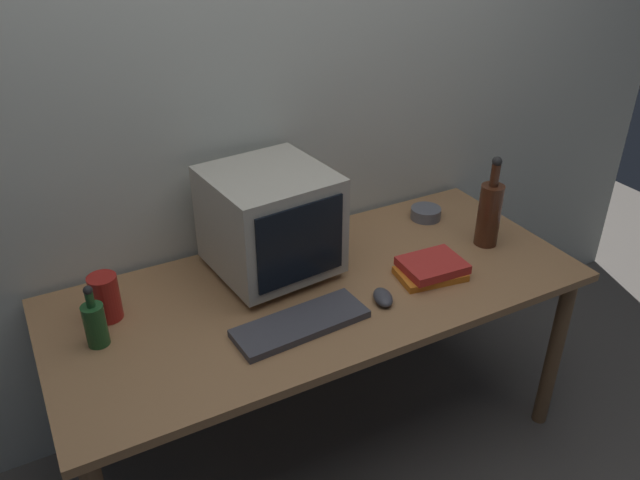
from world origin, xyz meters
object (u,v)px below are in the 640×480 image
Objects in this scene: book_stack at (431,269)px; metal_canister at (105,297)px; crt_monitor at (270,222)px; bottle_short at (95,323)px; cd_spindle at (426,213)px; computer_mouse at (383,297)px; bottle_tall at (489,212)px; keyboard at (301,323)px.

book_stack is 1.07m from metal_canister.
crt_monitor is 2.06× the size of bottle_short.
crt_monitor is at bearing -175.05° from cd_spindle.
book_stack reaches higher than computer_mouse.
computer_mouse is 0.57m from bottle_tall.
bottle_short is at bearing 171.10° from book_stack.
cd_spindle reaches higher than computer_mouse.
keyboard is 1.73× the size of book_stack.
computer_mouse reaches higher than keyboard.
bottle_short reaches higher than metal_canister.
book_stack is (1.08, -0.17, -0.05)m from bottle_short.
computer_mouse is at bearing -22.83° from metal_canister.
cd_spindle is (0.46, 0.40, 0.00)m from computer_mouse.
computer_mouse is 0.24m from book_stack.
bottle_tall is 2.32× the size of metal_canister.
bottle_tall reaches higher than cd_spindle.
cd_spindle is (0.76, 0.39, 0.01)m from keyboard.
bottle_short is at bearing -177.71° from computer_mouse.
bottle_short reaches higher than cd_spindle.
bottle_short is at bearing -114.77° from metal_canister.
metal_canister is at bearing 143.61° from keyboard.
bottle_short is (-0.56, 0.21, 0.06)m from keyboard.
crt_monitor is 1.21× the size of bottle_tall.
cd_spindle is 1.27m from metal_canister.
computer_mouse is 0.87m from metal_canister.
bottle_short is 1.69× the size of cd_spindle.
bottle_short is at bearing 155.79° from keyboard.
cd_spindle is at bearing 7.82° from bottle_short.
keyboard is 0.52m from book_stack.
cd_spindle is (1.32, 0.18, -0.05)m from bottle_short.
crt_monitor is 0.72m from cd_spindle.
book_stack is 1.62× the size of metal_canister.
bottle_tall is 0.30m from cd_spindle.
bottle_short is at bearing -168.96° from crt_monitor.
crt_monitor reaches higher than bottle_short.
computer_mouse is at bearing -167.55° from book_stack.
computer_mouse is 0.41× the size of book_stack.
metal_canister is (-0.51, 0.33, 0.06)m from keyboard.
bottle_tall is at bearing -73.79° from cd_spindle.
keyboard is at bearing -165.15° from computer_mouse.
keyboard is 2.80× the size of metal_canister.
bottle_short is (-0.85, 0.22, 0.06)m from computer_mouse.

